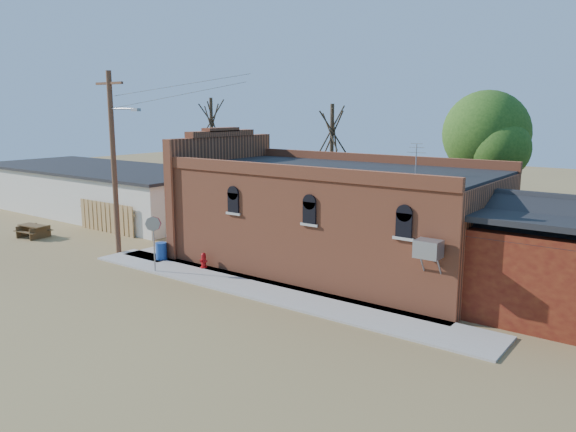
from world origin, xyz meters
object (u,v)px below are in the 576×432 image
Objects in this scene: stop_sign at (153,229)px; picnic_table at (33,229)px; brick_bar at (329,217)px; fire_hydrant at (204,260)px; trash_barrel at (161,251)px; utility_pole at (114,159)px.

picnic_table is (-11.05, 0.50, -1.52)m from stop_sign.
brick_bar is 17.50m from picnic_table.
brick_bar is 6.04m from fire_hydrant.
trash_barrel reaches higher than fire_hydrant.
brick_bar is 8.22m from trash_barrel.
fire_hydrant is 2.66m from stop_sign.
trash_barrel is at bearing 6.02° from utility_pole.
utility_pole is 11.07× the size of trash_barrel.
utility_pole reaches higher than trash_barrel.
brick_bar is 7.87m from stop_sign.
picnic_table is (-9.73, -1.00, -0.02)m from trash_barrel.
fire_hydrant is at bearing 25.07° from stop_sign.
utility_pole is 5.15m from trash_barrel.
fire_hydrant is (5.55, 0.45, -4.34)m from utility_pole.
utility_pole is at bearing 138.97° from stop_sign.
brick_bar is 1.82× the size of utility_pole.
utility_pole is at bearing 166.03° from fire_hydrant.
trash_barrel is (-6.94, -3.99, -1.85)m from brick_bar.
trash_barrel is (-2.70, -0.15, 0.06)m from fire_hydrant.
picnic_table is (-16.67, -4.99, -1.87)m from brick_bar.
trash_barrel is at bearing 106.34° from stop_sign.
picnic_table is at bearing -163.32° from brick_bar.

